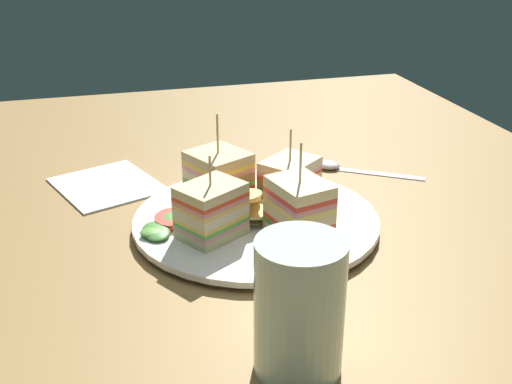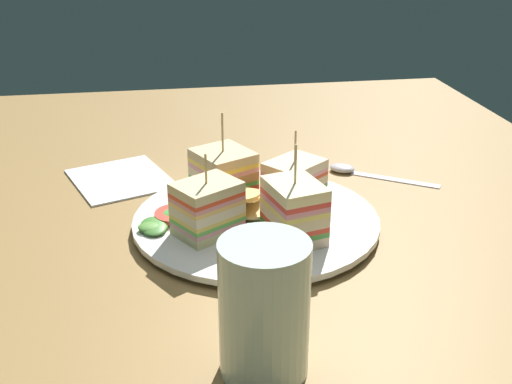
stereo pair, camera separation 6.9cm
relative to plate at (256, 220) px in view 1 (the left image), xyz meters
The scene contains 11 objects.
ground_plane 1.63cm from the plate, ahead, with size 120.38×94.87×1.80cm, color olive.
plate is the anchor object (origin of this frame).
sandwich_wedge_0 7.16cm from the plate, 27.52° to the left, with size 8.28×8.00×10.43cm.
sandwich_wedge_1 7.14cm from the plate, 117.97° to the left, with size 7.51×8.01×8.92cm.
sandwich_wedge_2 7.26cm from the plate, 151.20° to the right, with size 7.39×6.29×10.36cm.
sandwich_wedge_3 6.93cm from the plate, 53.72° to the right, with size 7.79×8.05×8.54cm.
chip_pile 2.19cm from the plate, 115.76° to the left, with size 6.91×6.92×3.90cm.
salad_garnish 9.75cm from the plate, 90.47° to the left, with size 6.23×6.60×1.31cm.
spoon 20.34cm from the plate, 51.06° to the right, with size 9.57×13.28×1.00cm.
napkin 22.08cm from the plate, 44.11° to the left, with size 12.82×11.46×0.50cm, color white.
drinking_glass 24.28cm from the plate, behind, with size 6.82×6.82×11.02cm.
Camera 1 is at (-61.00, 16.88, 32.79)cm, focal length 44.70 mm.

